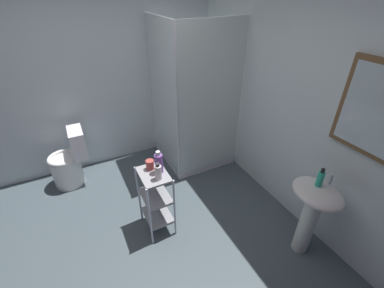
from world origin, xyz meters
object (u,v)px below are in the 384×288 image
object	(u,v)px
storage_cart	(156,197)
hand_soap_bottle	(320,178)
shower_stall	(191,133)
pedestal_sink	(313,207)
conditioner_bottle_purple	(159,163)
rinse_cup	(150,165)
lotion_bottle_white	(158,172)
toilet	(70,163)

from	to	relation	value
storage_cart	hand_soap_bottle	xyz separation A→B (m)	(0.89, 1.19, 0.45)
shower_stall	pedestal_sink	distance (m)	1.91
pedestal_sink	conditioner_bottle_purple	bearing A→B (deg)	-129.40
rinse_cup	hand_soap_bottle	bearing A→B (deg)	50.60
hand_soap_bottle	conditioner_bottle_purple	distance (m)	1.44
hand_soap_bottle	conditioner_bottle_purple	size ratio (longest dim) A/B	0.76
storage_cart	lotion_bottle_white	world-z (taller)	lotion_bottle_white
hand_soap_bottle	rinse_cup	world-z (taller)	hand_soap_bottle
storage_cart	toilet	bearing A→B (deg)	-148.83
shower_stall	storage_cart	world-z (taller)	shower_stall
pedestal_sink	hand_soap_bottle	xyz separation A→B (m)	(-0.03, 0.01, 0.31)
storage_cart	hand_soap_bottle	size ratio (longest dim) A/B	4.10
pedestal_sink	rinse_cup	size ratio (longest dim) A/B	8.26
pedestal_sink	hand_soap_bottle	world-z (taller)	hand_soap_bottle
rinse_cup	lotion_bottle_white	bearing A→B (deg)	6.04
shower_stall	hand_soap_bottle	xyz separation A→B (m)	(1.86, 0.30, 0.42)
shower_stall	conditioner_bottle_purple	distance (m)	1.33
toilet	storage_cart	world-z (taller)	toilet
storage_cart	rinse_cup	size ratio (longest dim) A/B	7.55
shower_stall	conditioner_bottle_purple	size ratio (longest dim) A/B	8.46
conditioner_bottle_purple	toilet	bearing A→B (deg)	-146.66
toilet	hand_soap_bottle	bearing A→B (deg)	42.41
pedestal_sink	toilet	xyz separation A→B (m)	(-2.14, -1.92, -0.26)
shower_stall	lotion_bottle_white	size ratio (longest dim) A/B	11.36
hand_soap_bottle	conditioner_bottle_purple	xyz separation A→B (m)	(-0.89, -1.13, -0.04)
lotion_bottle_white	toilet	bearing A→B (deg)	-149.96
pedestal_sink	conditioner_bottle_purple	size ratio (longest dim) A/B	3.43
toilet	lotion_bottle_white	world-z (taller)	lotion_bottle_white
toilet	pedestal_sink	bearing A→B (deg)	41.90
conditioner_bottle_purple	rinse_cup	distance (m)	0.12
lotion_bottle_white	conditioner_bottle_purple	bearing A→B (deg)	155.10
shower_stall	lotion_bottle_white	distance (m)	1.42
storage_cart	lotion_bottle_white	xyz separation A→B (m)	(0.09, 0.02, 0.38)
pedestal_sink	lotion_bottle_white	world-z (taller)	lotion_bottle_white
pedestal_sink	conditioner_bottle_purple	xyz separation A→B (m)	(-0.92, -1.12, 0.27)
hand_soap_bottle	lotion_bottle_white	distance (m)	1.42
toilet	conditioner_bottle_purple	world-z (taller)	conditioner_bottle_purple
toilet	hand_soap_bottle	size ratio (longest dim) A/B	4.21
storage_cart	rinse_cup	xyz separation A→B (m)	(-0.09, 0.00, 0.35)
pedestal_sink	rinse_cup	distance (m)	1.56
conditioner_bottle_purple	rinse_cup	bearing A→B (deg)	-144.21
toilet	conditioner_bottle_purple	bearing A→B (deg)	33.34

